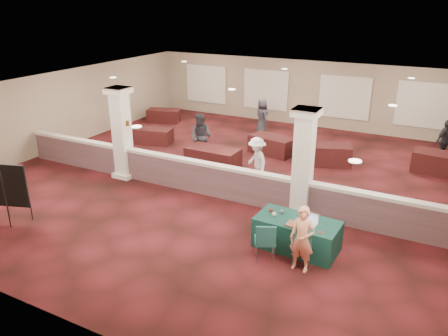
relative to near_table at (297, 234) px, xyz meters
The scene contains 33 objects.
ground 4.84m from the near_table, 136.52° to the left, with size 16.00×16.00×0.00m, color #4F1318.
wall_back 11.91m from the near_table, 107.18° to the left, with size 16.00×0.04×3.20m, color gray.
wall_front 5.97m from the near_table, 126.79° to the right, with size 16.00×0.04×3.20m, color gray.
wall_left 12.03m from the near_table, 163.90° to the left, with size 0.04×16.00×3.20m, color gray.
ceiling 5.58m from the near_table, 136.52° to the left, with size 16.00×16.00×0.02m, color silver.
partition_wall 3.95m from the near_table, 152.54° to the left, with size 15.60×0.28×1.10m.
column_left 7.34m from the near_table, 165.43° to the left, with size 0.72×0.72×3.20m.
column_right 2.26m from the near_table, 105.37° to the left, with size 0.72×0.72×3.20m.
sconce_left 7.67m from the near_table, 165.97° to the left, with size 0.12×0.12×0.18m.
sconce_right 7.14m from the near_table, 164.85° to the left, with size 0.12×0.12×0.18m.
near_table is the anchor object (origin of this frame).
conf_chair_main 0.81m from the near_table, 63.33° to the right, with size 0.56×0.56×0.92m.
conf_chair_side 1.05m from the near_table, 118.82° to the right, with size 0.67×0.67×1.00m.
easel_board 7.91m from the near_table, 162.48° to the right, with size 1.00×0.62×1.77m.
woman 1.03m from the near_table, 65.60° to the right, with size 0.58×0.39×1.62m, color #FDA26E.
far_table_front_left 9.99m from the near_table, 147.01° to the left, with size 1.62×0.81×0.66m, color black.
far_table_front_center 6.04m from the near_table, 139.26° to the left, with size 1.97×0.98×0.80m, color black.
far_table_front_right 6.40m from the near_table, 98.99° to the left, with size 1.93×0.97×0.78m, color black.
far_table_back_left 13.18m from the near_table, 139.38° to the left, with size 1.63×0.81×0.66m, color black.
far_table_back_center 7.29m from the near_table, 116.54° to the left, with size 1.80×0.90×0.73m, color black.
far_table_back_right 7.89m from the near_table, 67.65° to the left, with size 1.87×0.93×0.76m, color black.
attendee_a 7.14m from the near_table, 139.95° to the left, with size 0.89×0.50×1.86m, color black.
attendee_b 4.21m from the near_table, 127.51° to the left, with size 1.07×0.49×1.67m, color beige.
attendee_c 9.34m from the near_table, 71.25° to the left, with size 0.96×0.46×1.64m, color black.
attendee_d 10.04m from the near_table, 117.85° to the left, with size 0.82×0.44×1.65m, color black.
laptop_base 0.53m from the near_table, 12.56° to the right, with size 0.36×0.25×0.02m, color silver.
laptop_screen 0.63m from the near_table, ahead, with size 0.36×0.01×0.24m, color silver.
screen_glow 0.62m from the near_table, ahead, with size 0.33×0.00×0.21m, color #AFB8D2.
knitting 0.50m from the near_table, 81.79° to the right, with size 0.44×0.33×0.03m, color #CE4E21.
yarn_cream 0.76m from the near_table, behind, with size 0.12×0.12×0.12m, color beige.
yarn_red 0.89m from the near_table, behind, with size 0.11×0.11×0.11m, color maroon.
yarn_grey 0.68m from the near_table, 161.97° to the left, with size 0.11×0.11×0.11m, color #505055.
scissors 0.87m from the near_table, 26.40° to the right, with size 0.13×0.03×0.01m, color red.
Camera 1 is at (6.30, -12.76, 5.97)m, focal length 35.00 mm.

